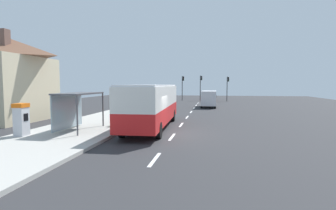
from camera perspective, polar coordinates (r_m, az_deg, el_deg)
name	(u,v)px	position (r m, az deg, el deg)	size (l,w,h in m)	color
ground_plane	(189,112)	(31.36, 4.48, -1.54)	(56.00, 92.00, 0.04)	#2D2D30
sidewalk_platform	(92,125)	(21.36, -15.88, -4.22)	(6.20, 30.00, 0.18)	#ADAAA3
lane_stripe_seg_0	(155,159)	(11.79, -2.86, -11.52)	(0.16, 2.20, 0.01)	silver
lane_stripe_seg_1	(172,137)	(16.58, 0.84, -6.83)	(0.16, 2.20, 0.01)	silver
lane_stripe_seg_2	(181,125)	(21.46, 2.84, -4.24)	(0.16, 2.20, 0.01)	silver
lane_stripe_seg_3	(187,117)	(26.39, 4.09, -2.61)	(0.16, 2.20, 0.01)	silver
lane_stripe_seg_4	(191,112)	(31.34, 4.94, -1.50)	(0.16, 2.20, 0.01)	silver
lane_stripe_seg_5	(194,108)	(36.30, 5.56, -0.68)	(0.16, 2.20, 0.01)	silver
lane_stripe_seg_6	(196,105)	(41.27, 6.03, -0.07)	(0.16, 2.20, 0.01)	silver
lane_stripe_seg_7	(198,103)	(46.25, 6.40, 0.41)	(0.16, 2.20, 0.01)	silver
bus	(152,103)	(19.69, -3.47, 0.35)	(2.87, 11.08, 3.21)	red
white_van	(209,98)	(38.06, 8.70, 1.54)	(2.09, 5.23, 2.30)	silver
sedan_near	(210,97)	(52.36, 9.01, 1.72)	(1.97, 4.46, 1.52)	#A51919
sedan_far	(211,96)	(58.42, 9.05, 2.00)	(1.88, 4.42, 1.52)	#B7B7BC
ticket_machine	(21,119)	(18.10, -28.77, -2.69)	(0.66, 0.76, 1.94)	silver
recycling_bin_yellow	(118,119)	(20.16, -10.60, -3.01)	(0.52, 0.52, 0.95)	yellow
recycling_bin_blue	(121,118)	(20.82, -9.95, -2.77)	(0.52, 0.52, 0.95)	blue
recycling_bin_green	(124,117)	(21.47, -9.33, -2.54)	(0.52, 0.52, 0.95)	green
recycling_bin_red	(127,116)	(22.13, -8.74, -2.32)	(0.52, 0.52, 0.95)	red
traffic_light_near_side	(228,85)	(51.75, 12.59, 4.21)	(0.49, 0.28, 4.66)	#2D2D2D
traffic_light_far_side	(183,84)	(52.79, 3.16, 4.43)	(0.49, 0.28, 4.84)	#2D2D2D
traffic_light_median	(201,84)	(53.32, 7.00, 4.47)	(0.49, 0.28, 4.94)	#2D2D2D
bus_shelter	(75,101)	(18.96, -19.23, 0.72)	(1.80, 4.00, 2.50)	#4C4C51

